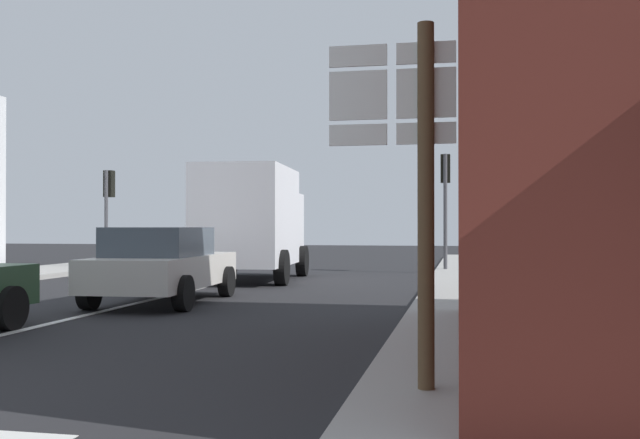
{
  "coord_description": "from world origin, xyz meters",
  "views": [
    {
      "loc": [
        6.22,
        -4.63,
        1.5
      ],
      "look_at": [
        2.65,
        13.13,
        1.66
      ],
      "focal_mm": 40.73,
      "sensor_mm": 36.0,
      "label": 1
    }
  ],
  "objects_px": {
    "traffic_light_far_right": "(445,185)",
    "traffic_light_far_left": "(108,196)",
    "sedan_far": "(163,264)",
    "delivery_truck": "(252,220)",
    "route_sign_post": "(426,166)"
  },
  "relations": [
    {
      "from": "sedan_far",
      "to": "traffic_light_far_right",
      "type": "xyz_separation_m",
      "value": [
        5.15,
        10.07,
        2.02
      ]
    },
    {
      "from": "traffic_light_far_right",
      "to": "route_sign_post",
      "type": "bearing_deg",
      "value": -89.02
    },
    {
      "from": "route_sign_post",
      "to": "delivery_truck",
      "type": "bearing_deg",
      "value": 112.7
    },
    {
      "from": "delivery_truck",
      "to": "traffic_light_far_right",
      "type": "distance_m",
      "value": 6.73
    },
    {
      "from": "delivery_truck",
      "to": "traffic_light_far_right",
      "type": "bearing_deg",
      "value": 39.68
    },
    {
      "from": "traffic_light_far_right",
      "to": "traffic_light_far_left",
      "type": "relative_size",
      "value": 1.12
    },
    {
      "from": "traffic_light_far_right",
      "to": "traffic_light_far_left",
      "type": "bearing_deg",
      "value": -176.44
    },
    {
      "from": "sedan_far",
      "to": "traffic_light_far_left",
      "type": "distance_m",
      "value": 11.29
    },
    {
      "from": "traffic_light_far_right",
      "to": "traffic_light_far_left",
      "type": "height_order",
      "value": "traffic_light_far_right"
    },
    {
      "from": "sedan_far",
      "to": "delivery_truck",
      "type": "bearing_deg",
      "value": 89.53
    },
    {
      "from": "sedan_far",
      "to": "traffic_light_far_right",
      "type": "relative_size",
      "value": 1.14
    },
    {
      "from": "route_sign_post",
      "to": "traffic_light_far_right",
      "type": "height_order",
      "value": "traffic_light_far_right"
    },
    {
      "from": "delivery_truck",
      "to": "traffic_light_far_left",
      "type": "bearing_deg",
      "value": 149.9
    },
    {
      "from": "delivery_truck",
      "to": "traffic_light_far_left",
      "type": "height_order",
      "value": "traffic_light_far_left"
    },
    {
      "from": "sedan_far",
      "to": "traffic_light_far_right",
      "type": "distance_m",
      "value": 11.49
    }
  ]
}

